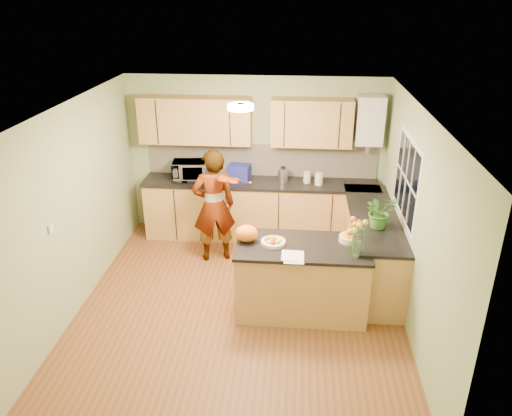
{
  "coord_description": "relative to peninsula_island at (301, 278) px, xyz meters",
  "views": [
    {
      "loc": [
        0.65,
        -5.24,
        3.69
      ],
      "look_at": [
        0.16,
        0.5,
        1.14
      ],
      "focal_mm": 35.0,
      "sensor_mm": 36.0,
      "label": 1
    }
  ],
  "objects": [
    {
      "name": "floor",
      "position": [
        -0.76,
        0.02,
        -0.46
      ],
      "size": [
        4.5,
        4.5,
        0.0
      ],
      "primitive_type": "plane",
      "color": "brown",
      "rests_on": "ground"
    },
    {
      "name": "ceiling",
      "position": [
        -0.76,
        0.02,
        2.04
      ],
      "size": [
        4.0,
        4.5,
        0.02
      ],
      "primitive_type": "cube",
      "color": "white",
      "rests_on": "wall_back"
    },
    {
      "name": "wall_back",
      "position": [
        -0.76,
        2.27,
        0.79
      ],
      "size": [
        4.0,
        0.02,
        2.5
      ],
      "primitive_type": "cube",
      "color": "#94AC7B",
      "rests_on": "floor"
    },
    {
      "name": "wall_front",
      "position": [
        -0.76,
        -2.23,
        0.79
      ],
      "size": [
        4.0,
        0.02,
        2.5
      ],
      "primitive_type": "cube",
      "color": "#94AC7B",
      "rests_on": "floor"
    },
    {
      "name": "wall_left",
      "position": [
        -2.76,
        0.02,
        0.79
      ],
      "size": [
        0.02,
        4.5,
        2.5
      ],
      "primitive_type": "cube",
      "color": "#94AC7B",
      "rests_on": "floor"
    },
    {
      "name": "wall_right",
      "position": [
        1.24,
        0.02,
        0.79
      ],
      "size": [
        0.02,
        4.5,
        2.5
      ],
      "primitive_type": "cube",
      "color": "#94AC7B",
      "rests_on": "floor"
    },
    {
      "name": "back_counter",
      "position": [
        -0.66,
        1.97,
        0.02
      ],
      "size": [
        3.64,
        0.62,
        0.94
      ],
      "color": "#AE8345",
      "rests_on": "floor"
    },
    {
      "name": "right_counter",
      "position": [
        0.94,
        0.87,
        0.02
      ],
      "size": [
        0.62,
        2.24,
        0.94
      ],
      "color": "#AE8345",
      "rests_on": "floor"
    },
    {
      "name": "splashback",
      "position": [
        -0.66,
        2.26,
        0.74
      ],
      "size": [
        3.6,
        0.02,
        0.52
      ],
      "primitive_type": "cube",
      "color": "beige",
      "rests_on": "back_counter"
    },
    {
      "name": "upper_cabinets",
      "position": [
        -0.93,
        2.1,
        1.39
      ],
      "size": [
        3.2,
        0.34,
        0.7
      ],
      "color": "#AE8345",
      "rests_on": "wall_back"
    },
    {
      "name": "boiler",
      "position": [
        0.94,
        2.11,
        1.44
      ],
      "size": [
        0.4,
        0.3,
        0.86
      ],
      "color": "white",
      "rests_on": "wall_back"
    },
    {
      "name": "window_right",
      "position": [
        1.24,
        0.62,
        1.09
      ],
      "size": [
        0.01,
        1.3,
        1.05
      ],
      "color": "white",
      "rests_on": "wall_right"
    },
    {
      "name": "light_switch",
      "position": [
        -2.74,
        -0.58,
        0.84
      ],
      "size": [
        0.02,
        0.09,
        0.09
      ],
      "primitive_type": "cube",
      "color": "white",
      "rests_on": "wall_left"
    },
    {
      "name": "ceiling_lamp",
      "position": [
        -0.76,
        0.32,
        2.01
      ],
      "size": [
        0.3,
        0.3,
        0.07
      ],
      "color": "#FFEABF",
      "rests_on": "ceiling"
    },
    {
      "name": "peninsula_island",
      "position": [
        0.0,
        0.0,
        0.0
      ],
      "size": [
        1.58,
        0.81,
        0.91
      ],
      "color": "#AE8345",
      "rests_on": "floor"
    },
    {
      "name": "fruit_dish",
      "position": [
        -0.35,
        0.0,
        0.49
      ],
      "size": [
        0.29,
        0.29,
        0.1
      ],
      "color": "beige",
      "rests_on": "peninsula_island"
    },
    {
      "name": "orange_bowl",
      "position": [
        0.55,
        0.15,
        0.51
      ],
      "size": [
        0.24,
        0.24,
        0.14
      ],
      "color": "beige",
      "rests_on": "peninsula_island"
    },
    {
      "name": "flower_vase",
      "position": [
        0.6,
        -0.18,
        0.78
      ],
      "size": [
        0.27,
        0.27,
        0.49
      ],
      "rotation": [
        0.0,
        0.0,
        0.05
      ],
      "color": "silver",
      "rests_on": "peninsula_island"
    },
    {
      "name": "orange_bag",
      "position": [
        -0.67,
        0.05,
        0.55
      ],
      "size": [
        0.31,
        0.28,
        0.2
      ],
      "primitive_type": "ellipsoid",
      "rotation": [
        0.0,
        0.0,
        0.18
      ],
      "color": "orange",
      "rests_on": "peninsula_island"
    },
    {
      "name": "papers",
      "position": [
        -0.1,
        -0.3,
        0.46
      ],
      "size": [
        0.22,
        0.3,
        0.01
      ],
      "primitive_type": "cube",
      "color": "white",
      "rests_on": "peninsula_island"
    },
    {
      "name": "violinist",
      "position": [
        -1.26,
        1.2,
        0.38
      ],
      "size": [
        0.7,
        0.57,
        1.68
      ],
      "primitive_type": "imported",
      "rotation": [
        0.0,
        0.0,
        3.44
      ],
      "color": "#E5B28C",
      "rests_on": "floor"
    },
    {
      "name": "violin",
      "position": [
        -1.06,
        0.98,
        0.89
      ],
      "size": [
        0.66,
        0.57,
        0.16
      ],
      "primitive_type": null,
      "rotation": [
        0.17,
        0.0,
        -0.61
      ],
      "color": "#4A1504",
      "rests_on": "violinist"
    },
    {
      "name": "microwave",
      "position": [
        -1.76,
        1.98,
        0.63
      ],
      "size": [
        0.56,
        0.41,
        0.29
      ],
      "primitive_type": "imported",
      "rotation": [
        0.0,
        0.0,
        0.11
      ],
      "color": "white",
      "rests_on": "back_counter"
    },
    {
      "name": "blue_box",
      "position": [
        -0.99,
        1.97,
        0.61
      ],
      "size": [
        0.36,
        0.28,
        0.26
      ],
      "primitive_type": "cube",
      "rotation": [
        0.0,
        0.0,
        -0.15
      ],
      "color": "navy",
      "rests_on": "back_counter"
    },
    {
      "name": "kettle",
      "position": [
        -0.31,
        2.0,
        0.6
      ],
      "size": [
        0.16,
        0.16,
        0.29
      ],
      "rotation": [
        0.0,
        0.0,
        0.41
      ],
      "color": "#BCBCC1",
      "rests_on": "back_counter"
    },
    {
      "name": "jar_cream",
      "position": [
        0.06,
        1.99,
        0.57
      ],
      "size": [
        0.12,
        0.12,
        0.17
      ],
      "primitive_type": "cylinder",
      "rotation": [
        0.0,
        0.0,
        -0.11
      ],
      "color": "beige",
      "rests_on": "back_counter"
    },
    {
      "name": "jar_white",
      "position": [
        0.24,
        1.91,
        0.58
      ],
      "size": [
        0.14,
        0.14,
        0.18
      ],
      "primitive_type": "cylinder",
      "rotation": [
        0.0,
        0.0,
        0.25
      ],
      "color": "white",
      "rests_on": "back_counter"
    },
    {
      "name": "potted_plant",
      "position": [
        0.94,
        0.51,
        0.7
      ],
      "size": [
        0.49,
        0.46,
        0.44
      ],
      "primitive_type": "imported",
      "rotation": [
        0.0,
        0.0,
        0.37
      ],
      "color": "#367326",
      "rests_on": "right_counter"
    }
  ]
}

